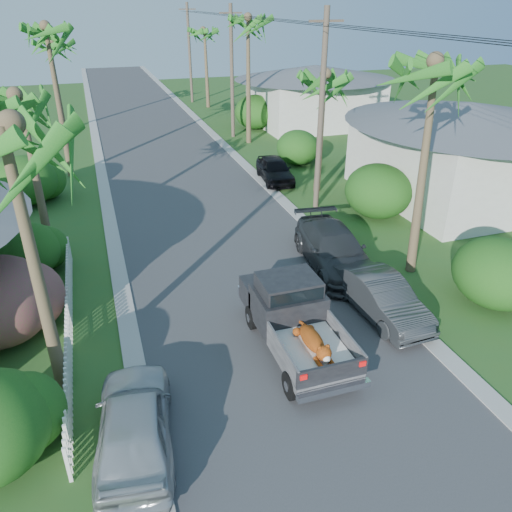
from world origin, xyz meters
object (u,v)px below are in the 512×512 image
object	(u,v)px
parked_car_rf	(275,170)
palm_r_b	(324,75)
palm_l_a	(3,127)
pickup_truck	(291,313)
parked_car_rn	(382,298)
palm_r_c	(248,18)
house_right_near	(461,155)
utility_pole_c	(232,72)
utility_pole_d	(190,53)
palm_l_d	(49,42)
parked_car_rm	(334,249)
palm_l_b	(19,96)
palm_l_c	(45,28)
parked_car_ln	(134,424)
utility_pole_b	(321,113)
house_right_far	(314,98)
palm_r_a	(440,63)
palm_r_d	(205,30)

from	to	relation	value
parked_car_rf	palm_r_b	size ratio (longest dim) A/B	0.55
parked_car_rf	palm_l_a	size ratio (longest dim) A/B	0.48
pickup_truck	parked_car_rn	bearing A→B (deg)	6.81
palm_r_b	palm_r_c	xyz separation A→B (m)	(-0.40, 11.00, 2.16)
house_right_near	utility_pole_c	distance (m)	17.79
palm_l_a	palm_r_b	xyz separation A→B (m)	(12.80, 12.00, -0.98)
utility_pole_c	utility_pole_d	xyz separation A→B (m)	(0.00, 15.00, 0.00)
parked_car_rf	palm_l_d	distance (m)	21.09
palm_r_c	palm_l_a	bearing A→B (deg)	-118.33
palm_l_d	house_right_near	distance (m)	29.70
parked_car_rm	palm_l_b	xyz separation A→B (m)	(-10.40, 5.00, 5.40)
parked_car_rf	palm_r_b	world-z (taller)	palm_r_b
palm_l_c	house_right_near	xyz separation A→B (m)	(19.00, -10.00, -5.69)
pickup_truck	palm_l_a	world-z (taller)	palm_l_a
palm_l_a	utility_pole_d	bearing A→B (deg)	73.56
parked_car_ln	utility_pole_b	distance (m)	16.57
palm_l_a	parked_car_rm	bearing A→B (deg)	22.20
palm_l_c	house_right_near	size ratio (longest dim) A/B	1.02
parked_car_ln	palm_l_c	bearing A→B (deg)	-79.12
pickup_truck	utility_pole_d	world-z (taller)	utility_pole_d
parked_car_rm	palm_r_c	bearing A→B (deg)	89.14
house_right_far	utility_pole_d	bearing A→B (deg)	119.65
palm_l_d	pickup_truck	bearing A→B (deg)	-77.59
palm_r_a	utility_pole_c	distance (m)	22.19
palm_r_c	utility_pole_d	xyz separation A→B (m)	(-0.60, 17.00, -3.51)
palm_r_d	house_right_near	world-z (taller)	palm_r_d
palm_r_d	parked_car_rm	bearing A→B (deg)	-95.02
palm_l_d	house_right_far	size ratio (longest dim) A/B	0.86
parked_car_rm	palm_r_d	world-z (taller)	palm_r_d
palm_r_b	house_right_near	xyz separation A→B (m)	(6.40, -3.00, -3.73)
house_right_far	parked_car_rf	bearing A→B (deg)	-122.20
palm_l_a	palm_l_d	distance (m)	31.01
palm_r_b	utility_pole_c	size ratio (longest dim) A/B	0.80
palm_r_a	parked_car_ln	bearing A→B (deg)	-153.06
palm_r_b	utility_pole_c	distance (m)	13.11
parked_car_rn	palm_l_d	size ratio (longest dim) A/B	0.53
house_right_near	parked_car_rm	bearing A→B (deg)	-151.99
palm_l_d	palm_r_d	distance (m)	14.32
palm_r_d	house_right_near	distance (m)	29.10
parked_car_rm	parked_car_rf	world-z (taller)	parked_car_rm
palm_r_a	house_right_far	distance (m)	25.48
palm_r_a	utility_pole_d	size ratio (longest dim) A/B	0.97
palm_l_c	palm_r_a	bearing A→B (deg)	-52.45
palm_r_a	parked_car_rm	bearing A→B (deg)	159.68
palm_l_b	utility_pole_b	world-z (taller)	utility_pole_b
pickup_truck	parked_car_rm	world-z (taller)	pickup_truck
parked_car_rn	utility_pole_c	size ratio (longest dim) A/B	0.45
palm_r_d	utility_pole_c	xyz separation A→B (m)	(-0.90, -12.00, -2.14)
parked_car_rn	house_right_far	bearing A→B (deg)	67.31
palm_l_c	palm_r_a	size ratio (longest dim) A/B	1.06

